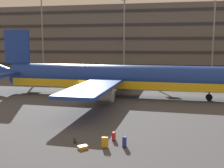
{
  "coord_description": "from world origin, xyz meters",
  "views": [
    {
      "loc": [
        11.16,
        -37.61,
        7.63
      ],
      "look_at": [
        5.0,
        -6.07,
        3.0
      ],
      "focal_mm": 43.8,
      "sensor_mm": 36.0,
      "label": 1
    }
  ],
  "objects_px": {
    "suitcase_teal": "(114,136)",
    "suitcase_silver": "(105,142)",
    "airliner": "(115,78)",
    "backpack_scuffed": "(105,141)",
    "backpack_upright": "(75,141)",
    "suitcase_navy": "(83,147)",
    "suitcase_red": "(124,141)"
  },
  "relations": [
    {
      "from": "airliner",
      "to": "backpack_upright",
      "type": "height_order",
      "value": "airliner"
    },
    {
      "from": "airliner",
      "to": "backpack_scuffed",
      "type": "xyz_separation_m",
      "value": [
        2.82,
        -19.36,
        -2.6
      ]
    },
    {
      "from": "backpack_upright",
      "to": "suitcase_red",
      "type": "bearing_deg",
      "value": 0.22
    },
    {
      "from": "suitcase_teal",
      "to": "suitcase_silver",
      "type": "xyz_separation_m",
      "value": [
        -0.35,
        -1.69,
        0.07
      ]
    },
    {
      "from": "suitcase_red",
      "to": "backpack_upright",
      "type": "distance_m",
      "value": 3.88
    },
    {
      "from": "suitcase_navy",
      "to": "suitcase_red",
      "type": "bearing_deg",
      "value": 18.35
    },
    {
      "from": "airliner",
      "to": "suitcase_navy",
      "type": "height_order",
      "value": "airliner"
    },
    {
      "from": "suitcase_teal",
      "to": "backpack_upright",
      "type": "height_order",
      "value": "suitcase_teal"
    },
    {
      "from": "suitcase_silver",
      "to": "backpack_scuffed",
      "type": "bearing_deg",
      "value": 99.91
    },
    {
      "from": "suitcase_teal",
      "to": "suitcase_silver",
      "type": "relative_size",
      "value": 0.84
    },
    {
      "from": "airliner",
      "to": "backpack_upright",
      "type": "relative_size",
      "value": 78.95
    },
    {
      "from": "suitcase_teal",
      "to": "backpack_scuffed",
      "type": "height_order",
      "value": "suitcase_teal"
    },
    {
      "from": "suitcase_teal",
      "to": "suitcase_red",
      "type": "distance_m",
      "value": 1.64
    },
    {
      "from": "airliner",
      "to": "backpack_upright",
      "type": "bearing_deg",
      "value": -88.53
    },
    {
      "from": "suitcase_teal",
      "to": "backpack_scuffed",
      "type": "xyz_separation_m",
      "value": [
        -0.51,
        -0.79,
        -0.17
      ]
    },
    {
      "from": "backpack_scuffed",
      "to": "suitcase_navy",
      "type": "bearing_deg",
      "value": -134.11
    },
    {
      "from": "airliner",
      "to": "suitcase_red",
      "type": "bearing_deg",
      "value": -77.52
    },
    {
      "from": "suitcase_navy",
      "to": "backpack_scuffed",
      "type": "xyz_separation_m",
      "value": [
        1.4,
        1.44,
        0.07
      ]
    },
    {
      "from": "suitcase_red",
      "to": "backpack_upright",
      "type": "xyz_separation_m",
      "value": [
        -3.88,
        -0.01,
        -0.21
      ]
    },
    {
      "from": "suitcase_navy",
      "to": "backpack_scuffed",
      "type": "bearing_deg",
      "value": 45.89
    },
    {
      "from": "suitcase_red",
      "to": "backpack_upright",
      "type": "height_order",
      "value": "suitcase_red"
    },
    {
      "from": "suitcase_silver",
      "to": "suitcase_navy",
      "type": "height_order",
      "value": "suitcase_silver"
    },
    {
      "from": "suitcase_teal",
      "to": "suitcase_silver",
      "type": "height_order",
      "value": "suitcase_silver"
    },
    {
      "from": "backpack_scuffed",
      "to": "backpack_upright",
      "type": "distance_m",
      "value": 2.36
    },
    {
      "from": "suitcase_navy",
      "to": "backpack_upright",
      "type": "relative_size",
      "value": 1.6
    },
    {
      "from": "suitcase_navy",
      "to": "suitcase_teal",
      "type": "bearing_deg",
      "value": 49.49
    },
    {
      "from": "suitcase_navy",
      "to": "backpack_upright",
      "type": "xyz_separation_m",
      "value": [
        -0.91,
        0.97,
        0.1
      ]
    },
    {
      "from": "airliner",
      "to": "suitcase_silver",
      "type": "distance_m",
      "value": 20.62
    },
    {
      "from": "airliner",
      "to": "backpack_scuffed",
      "type": "distance_m",
      "value": 19.74
    },
    {
      "from": "suitcase_silver",
      "to": "suitcase_red",
      "type": "distance_m",
      "value": 1.48
    },
    {
      "from": "suitcase_silver",
      "to": "backpack_upright",
      "type": "relative_size",
      "value": 1.89
    },
    {
      "from": "airliner",
      "to": "suitcase_teal",
      "type": "distance_m",
      "value": 19.02
    }
  ]
}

